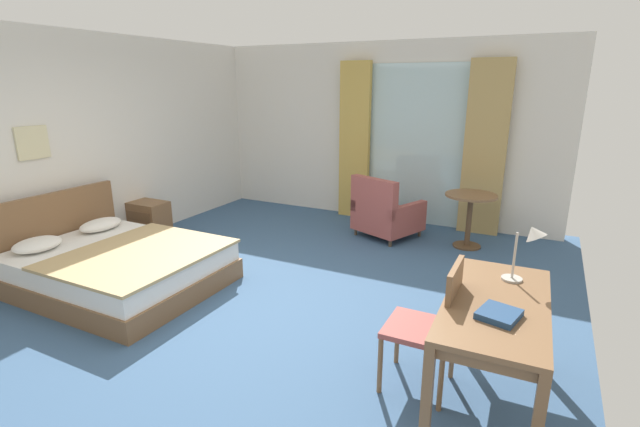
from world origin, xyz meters
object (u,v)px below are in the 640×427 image
object	(u,v)px
desk_chair	(433,321)
armchair_by_window	(385,214)
desk_lamp	(529,241)
writing_desk	(495,313)
closed_book	(499,314)
framed_picture	(32,143)
nightstand	(150,220)
bed	(115,264)
round_cafe_table	(470,208)

from	to	relation	value
desk_chair	armchair_by_window	size ratio (longest dim) A/B	0.98
desk_lamp	writing_desk	bearing A→B (deg)	-110.58
closed_book	framed_picture	bearing A→B (deg)	-170.46
writing_desk	armchair_by_window	xyz separation A→B (m)	(-1.79, 3.05, -0.34)
nightstand	armchair_by_window	xyz separation A→B (m)	(2.94, 1.57, 0.07)
desk_chair	closed_book	size ratio (longest dim) A/B	4.08
nightstand	closed_book	world-z (taller)	closed_book
bed	armchair_by_window	size ratio (longest dim) A/B	2.12
round_cafe_table	desk_chair	bearing A→B (deg)	-85.31
bed	nightstand	size ratio (longest dim) A/B	3.95
desk_chair	armchair_by_window	xyz separation A→B (m)	(-1.39, 3.08, -0.20)
writing_desk	round_cafe_table	bearing A→B (deg)	101.73
closed_book	armchair_by_window	size ratio (longest dim) A/B	0.24
closed_book	armchair_by_window	world-z (taller)	armchair_by_window
desk_lamp	armchair_by_window	distance (m)	3.38
closed_book	round_cafe_table	world-z (taller)	closed_book
nightstand	desk_lamp	size ratio (longest dim) A/B	1.16
desk_chair	framed_picture	xyz separation A→B (m)	(-4.56, 0.21, 0.95)
desk_chair	closed_book	distance (m)	0.53
armchair_by_window	framed_picture	size ratio (longest dim) A/B	2.75
nightstand	desk_lamp	distance (m)	5.05
nightstand	desk_lamp	xyz separation A→B (m)	(4.86, -1.11, 0.82)
armchair_by_window	round_cafe_table	world-z (taller)	armchair_by_window
nightstand	armchair_by_window	size ratio (longest dim) A/B	0.54
closed_book	writing_desk	bearing A→B (deg)	112.53
desk_lamp	closed_book	bearing A→B (deg)	-99.94
writing_desk	framed_picture	bearing A→B (deg)	178.02
bed	writing_desk	xyz separation A→B (m)	(3.86, -0.17, 0.44)
armchair_by_window	round_cafe_table	distance (m)	1.15
closed_book	bed	bearing A→B (deg)	-171.73
closed_book	framed_picture	xyz separation A→B (m)	(-4.98, 0.40, 0.70)
writing_desk	desk_chair	distance (m)	0.42
desk_chair	round_cafe_table	xyz separation A→B (m)	(-0.26, 3.19, -0.00)
writing_desk	round_cafe_table	world-z (taller)	writing_desk
desk_lamp	closed_book	distance (m)	0.67
bed	round_cafe_table	size ratio (longest dim) A/B	2.90
nightstand	writing_desk	size ratio (longest dim) A/B	0.39
writing_desk	nightstand	bearing A→B (deg)	162.65
nightstand	framed_picture	xyz separation A→B (m)	(-0.23, -1.30, 1.23)
desk_lamp	nightstand	bearing A→B (deg)	167.17
closed_book	desk_chair	bearing A→B (deg)	169.87
bed	writing_desk	bearing A→B (deg)	-2.54
desk_chair	desk_lamp	xyz separation A→B (m)	(0.53, 0.40, 0.54)
bed	writing_desk	world-z (taller)	bed
desk_chair	round_cafe_table	distance (m)	3.20
desk_chair	bed	bearing A→B (deg)	176.58
desk_lamp	framed_picture	world-z (taller)	framed_picture
nightstand	desk_chair	world-z (taller)	desk_chair
closed_book	armchair_by_window	distance (m)	3.77
writing_desk	closed_book	bearing A→B (deg)	-81.59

